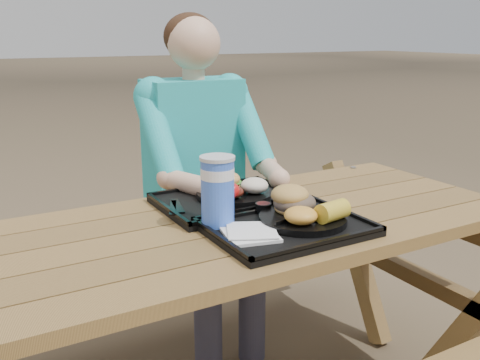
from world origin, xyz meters
TOP-DOWN VIEW (x-y plane):
  - picnic_table at (0.00, 0.00)m, footprint 1.80×1.49m
  - tray_near at (0.07, -0.15)m, footprint 0.45×0.35m
  - tray_far at (0.04, 0.16)m, footprint 0.45×0.35m
  - plate_near at (0.13, -0.15)m, footprint 0.26×0.26m
  - plate_far at (0.07, 0.17)m, footprint 0.26×0.26m
  - napkin_stack at (-0.07, -0.17)m, footprint 0.17×0.17m
  - soda_cup at (-0.10, -0.04)m, footprint 0.10×0.10m
  - condiment_bbq at (0.07, -0.02)m, footprint 0.05×0.05m
  - condiment_mustard at (0.14, -0.01)m, footprint 0.05×0.05m
  - sandwich at (0.13, -0.10)m, footprint 0.12×0.12m
  - mac_cheese at (0.08, -0.20)m, footprint 0.10×0.10m
  - corn_cob at (0.17, -0.23)m, footprint 0.11×0.11m
  - cutlery_far at (-0.14, 0.16)m, footprint 0.06×0.15m
  - burger at (0.07, 0.22)m, footprint 0.10×0.10m
  - baked_beans at (0.03, 0.11)m, footprint 0.09×0.09m
  - potato_salad at (0.12, 0.12)m, footprint 0.09×0.09m
  - diner at (0.14, 0.63)m, footprint 0.48×0.84m

SIDE VIEW (x-z plane):
  - picnic_table at x=0.00m, z-range 0.00..0.75m
  - diner at x=0.14m, z-range 0.00..1.28m
  - tray_near at x=0.07m, z-range 0.75..0.77m
  - tray_far at x=0.04m, z-range 0.75..0.77m
  - cutlery_far at x=-0.14m, z-range 0.77..0.78m
  - napkin_stack at x=-0.07m, z-range 0.77..0.79m
  - plate_near at x=0.13m, z-range 0.77..0.79m
  - plate_far at x=0.07m, z-range 0.77..0.79m
  - condiment_bbq at x=0.07m, z-range 0.77..0.80m
  - condiment_mustard at x=0.14m, z-range 0.77..0.80m
  - baked_beans at x=0.03m, z-range 0.79..0.83m
  - mac_cheese at x=0.08m, z-range 0.79..0.84m
  - potato_salad at x=0.12m, z-range 0.79..0.84m
  - corn_cob at x=0.17m, z-range 0.79..0.85m
  - burger at x=0.07m, z-range 0.79..0.88m
  - sandwich at x=0.13m, z-range 0.79..0.92m
  - soda_cup at x=-0.10m, z-range 0.77..0.96m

